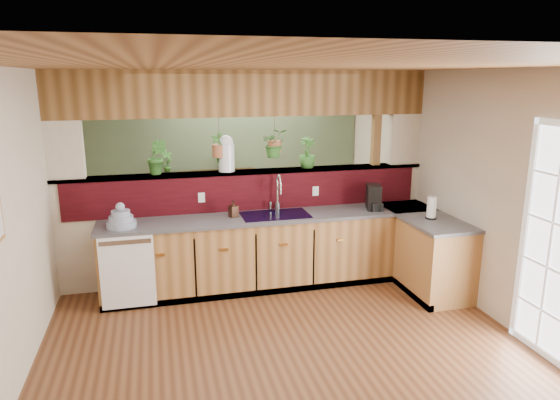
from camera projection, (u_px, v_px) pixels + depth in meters
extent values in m
cube|color=#56301A|center=(274.00, 322.00, 5.25)|extent=(4.60, 7.00, 0.01)
cube|color=brown|center=(273.00, 68.00, 4.63)|extent=(4.60, 7.00, 0.01)
cube|color=beige|center=(224.00, 153.00, 8.24)|extent=(4.60, 0.02, 2.60)
cube|color=beige|center=(21.00, 219.00, 4.40)|extent=(0.02, 7.00, 2.60)
cube|color=beige|center=(477.00, 191.00, 5.49)|extent=(0.02, 7.00, 2.60)
cube|color=beige|center=(249.00, 225.00, 6.36)|extent=(4.60, 0.15, 1.35)
cube|color=#36070D|center=(250.00, 193.00, 6.18)|extent=(4.40, 0.02, 0.45)
cube|color=brown|center=(248.00, 172.00, 6.20)|extent=(4.60, 0.21, 0.04)
cube|color=brown|center=(247.00, 93.00, 5.97)|extent=(4.60, 0.15, 0.55)
cube|color=beige|center=(65.00, 151.00, 5.62)|extent=(0.40, 0.15, 0.70)
cube|color=beige|center=(404.00, 140.00, 6.62)|extent=(0.40, 0.15, 0.70)
cube|color=brown|center=(374.00, 171.00, 6.62)|extent=(0.10, 0.10, 2.60)
cube|color=brown|center=(248.00, 172.00, 6.20)|extent=(4.60, 0.21, 0.04)
cube|color=brown|center=(247.00, 93.00, 5.97)|extent=(4.60, 0.15, 0.55)
cube|color=#4D6142|center=(225.00, 153.00, 8.22)|extent=(4.55, 0.02, 2.55)
cube|color=olive|center=(275.00, 252.00, 6.13)|extent=(4.10, 0.60, 0.86)
cube|color=#46464B|center=(275.00, 216.00, 6.02)|extent=(4.14, 0.64, 0.04)
cube|color=olive|center=(422.00, 251.00, 6.13)|extent=(0.60, 1.48, 0.86)
cube|color=#46464B|center=(424.00, 216.00, 6.03)|extent=(0.64, 1.52, 0.04)
cube|color=olive|center=(405.00, 241.00, 6.55)|extent=(0.60, 0.60, 0.86)
cube|color=#46464B|center=(407.00, 207.00, 6.44)|extent=(0.64, 0.64, 0.04)
cube|color=black|center=(281.00, 290.00, 5.97)|extent=(4.10, 0.06, 0.08)
cube|color=black|center=(400.00, 283.00, 6.16)|extent=(0.06, 1.48, 0.08)
cube|color=white|center=(128.00, 273.00, 5.42)|extent=(0.58, 0.02, 0.82)
cube|color=#B7B7B2|center=(125.00, 242.00, 5.32)|extent=(0.54, 0.01, 0.05)
cube|color=black|center=(275.00, 216.00, 6.02)|extent=(0.82, 0.50, 0.03)
cube|color=black|center=(260.00, 224.00, 5.99)|extent=(0.34, 0.40, 0.16)
cube|color=black|center=(290.00, 222.00, 6.09)|extent=(0.34, 0.40, 0.16)
cylinder|color=#B7B7B2|center=(277.00, 206.00, 6.21)|extent=(0.07, 0.07, 0.10)
cylinder|color=#B7B7B2|center=(277.00, 192.00, 6.17)|extent=(0.02, 0.02, 0.28)
torus|color=#B7B7B2|center=(279.00, 182.00, 6.07)|extent=(0.20, 0.07, 0.20)
cylinder|color=#B7B7B2|center=(281.00, 190.00, 6.00)|extent=(0.02, 0.02, 0.12)
cylinder|color=#B7B7B2|center=(270.00, 205.00, 6.18)|extent=(0.03, 0.03, 0.10)
cylinder|color=#8794AE|center=(122.00, 224.00, 5.51)|extent=(0.32, 0.32, 0.07)
cylinder|color=#8794AE|center=(121.00, 218.00, 5.49)|extent=(0.26, 0.26, 0.06)
cylinder|color=#8794AE|center=(121.00, 213.00, 5.48)|extent=(0.20, 0.20, 0.06)
sphere|color=#8794AE|center=(120.00, 207.00, 5.46)|extent=(0.10, 0.10, 0.10)
imported|color=#341E13|center=(233.00, 209.00, 5.90)|extent=(0.12, 0.12, 0.20)
cube|color=black|center=(373.00, 197.00, 6.24)|extent=(0.16, 0.27, 0.31)
cube|color=black|center=(376.00, 207.00, 6.18)|extent=(0.14, 0.10, 0.10)
cylinder|color=silver|center=(375.00, 203.00, 6.20)|extent=(0.08, 0.08, 0.08)
cylinder|color=black|center=(431.00, 218.00, 5.85)|extent=(0.13, 0.13, 0.02)
cylinder|color=#B7B7B2|center=(432.00, 207.00, 5.82)|extent=(0.02, 0.02, 0.28)
cylinder|color=white|center=(432.00, 207.00, 5.82)|extent=(0.11, 0.11, 0.24)
cylinder|color=silver|center=(226.00, 158.00, 6.09)|extent=(0.20, 0.20, 0.33)
sphere|color=silver|center=(226.00, 142.00, 6.04)|extent=(0.18, 0.18, 0.18)
imported|color=#2C6523|center=(157.00, 157.00, 5.88)|extent=(0.26, 0.22, 0.43)
imported|color=#2C6523|center=(307.00, 153.00, 6.33)|extent=(0.24, 0.24, 0.39)
cylinder|color=brown|center=(219.00, 132.00, 5.99)|extent=(0.01, 0.01, 0.34)
cylinder|color=#965536|center=(220.00, 151.00, 6.05)|extent=(0.18, 0.18, 0.15)
imported|color=#2C6523|center=(219.00, 132.00, 5.99)|extent=(0.22, 0.17, 0.38)
cylinder|color=brown|center=(274.00, 129.00, 6.15)|extent=(0.01, 0.01, 0.31)
cylinder|color=#965536|center=(275.00, 146.00, 6.20)|extent=(0.17, 0.17, 0.14)
imported|color=#2C6523|center=(274.00, 129.00, 6.15)|extent=(0.34, 0.30, 0.36)
cube|color=black|center=(208.00, 205.00, 8.11)|extent=(1.69, 0.71, 1.09)
imported|color=#2C6523|center=(166.00, 161.00, 7.79)|extent=(0.23, 0.19, 0.38)
imported|color=#2C6523|center=(225.00, 157.00, 8.01)|extent=(0.32, 0.32, 0.45)
imported|color=#2C6523|center=(317.00, 218.00, 7.84)|extent=(0.77, 0.70, 0.72)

